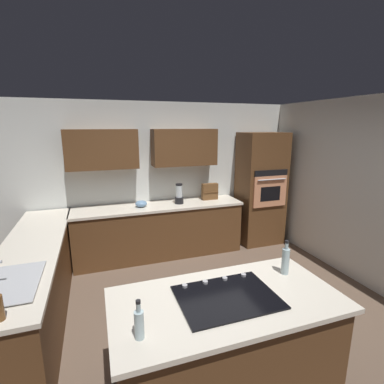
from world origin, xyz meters
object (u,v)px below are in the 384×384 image
(wall_oven, at_px, (261,189))
(second_bottle, at_px, (285,260))
(mixing_bowl, at_px, (141,204))
(cooktop, at_px, (227,297))
(sink_unit, at_px, (9,283))
(blender, at_px, (179,195))
(oil_bottle, at_px, (139,323))
(spice_rack, at_px, (210,192))

(wall_oven, distance_m, second_bottle, 2.94)
(mixing_bowl, bearing_deg, cooktop, 94.54)
(sink_unit, bearing_deg, mixing_bowl, -125.21)
(blender, bearing_deg, oil_bottle, 69.18)
(blender, relative_size, second_bottle, 1.08)
(sink_unit, distance_m, cooktop, 1.81)
(cooktop, bearing_deg, blender, -98.83)
(wall_oven, bearing_deg, blender, 0.03)
(cooktop, distance_m, spice_rack, 3.04)
(cooktop, xyz_separation_m, blender, (-0.43, -2.77, 0.14))
(sink_unit, height_order, oil_bottle, oil_bottle)
(wall_oven, xyz_separation_m, blender, (1.60, 0.00, 0.00))
(mixing_bowl, relative_size, second_bottle, 0.60)
(blender, bearing_deg, sink_unit, 44.25)
(blender, bearing_deg, spice_rack, -171.94)
(mixing_bowl, xyz_separation_m, second_bottle, (-0.88, 2.60, 0.08))
(spice_rack, bearing_deg, mixing_bowl, 3.89)
(wall_oven, relative_size, sink_unit, 2.98)
(wall_oven, height_order, spice_rack, wall_oven)
(wall_oven, distance_m, mixing_bowl, 2.25)
(wall_oven, distance_m, blender, 1.60)
(wall_oven, xyz_separation_m, second_bottle, (1.37, 2.60, -0.01))
(wall_oven, relative_size, mixing_bowl, 10.88)
(wall_oven, distance_m, oil_bottle, 4.05)
(second_bottle, bearing_deg, mixing_bowl, -71.41)
(second_bottle, bearing_deg, cooktop, 14.26)
(blender, distance_m, spice_rack, 0.61)
(sink_unit, bearing_deg, second_bottle, 165.91)
(oil_bottle, bearing_deg, mixing_bowl, -99.24)
(wall_oven, relative_size, blender, 6.07)
(wall_oven, height_order, oil_bottle, wall_oven)
(second_bottle, bearing_deg, oil_bottle, 15.78)
(oil_bottle, relative_size, second_bottle, 0.84)
(cooktop, relative_size, oil_bottle, 2.86)
(wall_oven, xyz_separation_m, spice_rack, (1.00, -0.08, 0.00))
(blender, bearing_deg, mixing_bowl, 0.00)
(cooktop, relative_size, second_bottle, 2.40)
(wall_oven, relative_size, spice_rack, 7.14)
(spice_rack, distance_m, oil_bottle, 3.53)
(blender, bearing_deg, wall_oven, -179.97)
(wall_oven, distance_m, cooktop, 3.44)
(spice_rack, bearing_deg, cooktop, 70.16)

